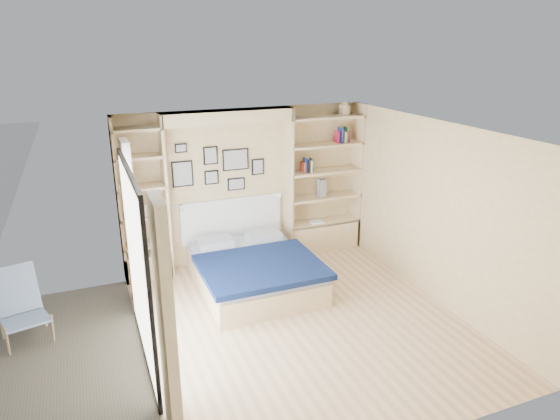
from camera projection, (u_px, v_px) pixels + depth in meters
name	position (u px, v px, depth m)	size (l,w,h in m)	color
ground	(301.00, 322.00, 6.51)	(4.50, 4.50, 0.00)	#DDB787
room_shell	(236.00, 212.00, 7.36)	(4.50, 4.50, 4.50)	#DDBC89
bed	(253.00, 269.00, 7.37)	(1.68, 2.11, 1.07)	tan
photo_gallery	(217.00, 167.00, 7.79)	(1.48, 0.02, 0.82)	black
reading_lamps	(232.00, 201.00, 7.81)	(1.92, 0.12, 0.15)	silver
shelf_decor	(312.00, 155.00, 8.17)	(3.50, 0.23, 2.03)	#A32A1C
deck_chair	(21.00, 306.00, 6.08)	(0.70, 0.96, 0.87)	tan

